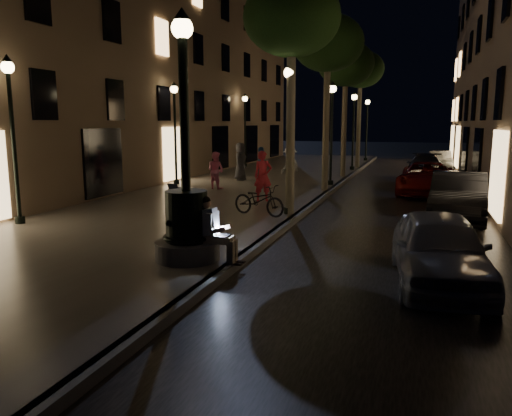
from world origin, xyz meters
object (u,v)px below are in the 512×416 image
at_px(lamp_curb_b, 332,120).
at_px(car_fifth, 440,160).
at_px(lamp_left_c, 245,121).
at_px(car_third, 427,178).
at_px(lamp_curb_a, 289,119).
at_px(lamp_left_b, 175,120).
at_px(tree_second, 328,44).
at_px(lamp_curb_d, 367,121).
at_px(tree_third, 346,65).
at_px(lamp_curb_c, 354,121).
at_px(car_rear, 425,167).
at_px(pedestrian_red, 263,176).
at_px(pedestrian_blue, 261,166).
at_px(pedestrian_white, 290,166).
at_px(fountain_lamppost, 187,213).
at_px(tree_far, 361,70).
at_px(seated_man_laptop, 213,228).
at_px(car_front, 439,249).
at_px(bicycle, 259,200).
at_px(pedestrian_dark, 240,162).
at_px(tree_near, 292,19).
at_px(stroller, 178,194).
at_px(pedestrian_pink, 216,170).
at_px(lamp_left_a, 12,119).

distance_m(lamp_curb_b, car_fifth, 13.33).
height_order(lamp_left_c, car_third, lamp_left_c).
bearing_deg(lamp_curb_a, lamp_left_b, 139.80).
relative_size(tree_second, lamp_curb_d, 1.54).
distance_m(tree_third, lamp_curb_c, 4.94).
xyz_separation_m(lamp_curb_b, lamp_left_c, (-7.10, 8.00, 0.00)).
bearing_deg(car_rear, pedestrian_red, -114.57).
distance_m(tree_second, tree_third, 6.00).
relative_size(car_third, pedestrian_blue, 2.81).
bearing_deg(car_rear, lamp_curb_b, -125.27).
relative_size(lamp_curb_b, pedestrian_white, 2.68).
bearing_deg(fountain_lamppost, tree_far, 88.14).
relative_size(car_rear, pedestrian_blue, 2.63).
relative_size(seated_man_laptop, car_rear, 0.30).
distance_m(fountain_lamppost, car_front, 5.20).
xyz_separation_m(tree_third, lamp_left_c, (-7.10, 4.00, -2.90)).
relative_size(lamp_curb_c, car_front, 1.16).
bearing_deg(lamp_left_b, lamp_curb_b, 15.73).
bearing_deg(pedestrian_white, tree_second, 81.18).
bearing_deg(fountain_lamppost, tree_second, 86.19).
xyz_separation_m(lamp_curb_a, lamp_left_c, (-7.10, 16.00, 0.00)).
distance_m(lamp_left_b, bicycle, 9.48).
distance_m(lamp_curb_d, pedestrian_dark, 16.45).
relative_size(tree_near, lamp_curb_a, 1.52).
bearing_deg(stroller, lamp_curb_d, 87.24).
distance_m(car_third, pedestrian_dark, 9.07).
bearing_deg(car_third, tree_far, 114.88).
relative_size(lamp_curb_d, pedestrian_dark, 2.52).
distance_m(lamp_left_c, pedestrian_pink, 11.58).
bearing_deg(pedestrian_blue, pedestrian_white, 99.90).
bearing_deg(tree_far, stroller, -101.95).
distance_m(lamp_left_a, car_fifth, 27.10).
height_order(lamp_left_c, car_rear, lamp_left_c).
xyz_separation_m(car_fifth, pedestrian_red, (-6.82, -17.80, 0.53)).
xyz_separation_m(lamp_left_c, car_rear, (11.40, -2.46, -2.55)).
bearing_deg(car_front, fountain_lamppost, -179.68).
distance_m(fountain_lamppost, lamp_left_c, 23.00).
xyz_separation_m(lamp_curb_b, car_front, (4.44, -13.46, -2.53)).
relative_size(car_front, pedestrian_dark, 2.16).
relative_size(lamp_curb_b, lamp_curb_c, 1.00).
xyz_separation_m(stroller, car_fifth, (9.08, 20.26, -0.08)).
relative_size(stroller, pedestrian_blue, 0.55).
distance_m(lamp_left_a, pedestrian_blue, 11.86).
height_order(tree_second, lamp_curb_d, tree_second).
bearing_deg(lamp_curb_a, tree_second, 89.05).
height_order(lamp_curb_a, car_rear, lamp_curb_a).
bearing_deg(stroller, seated_man_laptop, -50.83).
height_order(tree_far, car_fifth, tree_far).
xyz_separation_m(lamp_left_c, stroller, (3.31, -16.30, -2.54)).
relative_size(pedestrian_blue, pedestrian_dark, 0.94).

